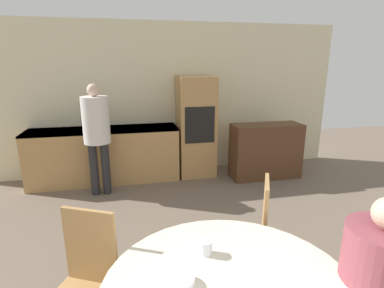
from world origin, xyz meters
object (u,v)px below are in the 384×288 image
at_px(oven_unit, 196,127).
at_px(chair_far_right, 253,229).
at_px(chair_far_left, 86,277).
at_px(cup, 206,247).
at_px(sideboard, 266,151).
at_px(bowl_centre, 178,282).
at_px(person_standing, 97,128).

relative_size(oven_unit, chair_far_right, 1.70).
bearing_deg(chair_far_left, cup, 10.74).
bearing_deg(sideboard, chair_far_left, -133.71).
relative_size(sideboard, bowl_centre, 6.62).
bearing_deg(cup, oven_unit, 77.92).
bearing_deg(chair_far_left, bowl_centre, -13.15).
xyz_separation_m(chair_far_left, person_standing, (-0.11, 2.61, 0.46)).
height_order(person_standing, bowl_centre, person_standing).
bearing_deg(oven_unit, chair_far_right, -93.11).
relative_size(chair_far_right, person_standing, 0.61).
distance_m(chair_far_left, chair_far_right, 1.36).
distance_m(oven_unit, person_standing, 1.69).
height_order(oven_unit, chair_far_left, oven_unit).
height_order(oven_unit, person_standing, oven_unit).
distance_m(person_standing, cup, 2.96).
distance_m(sideboard, chair_far_left, 3.78).
bearing_deg(bowl_centre, chair_far_right, 44.32).
bearing_deg(person_standing, cup, -72.82).
bearing_deg(chair_far_left, sideboard, 72.57).
bearing_deg(person_standing, chair_far_left, -87.59).
height_order(chair_far_left, person_standing, person_standing).
height_order(chair_far_right, cup, chair_far_right).
bearing_deg(sideboard, oven_unit, 160.00).
distance_m(sideboard, cup, 3.50).
distance_m(sideboard, chair_far_right, 2.74).
xyz_separation_m(chair_far_right, cup, (-0.56, -0.52, 0.26)).
distance_m(chair_far_right, person_standing, 2.75).
xyz_separation_m(oven_unit, bowl_centre, (-0.93, -3.60, -0.07)).
height_order(oven_unit, chair_far_right, oven_unit).
bearing_deg(person_standing, oven_unit, 18.68).
relative_size(chair_far_left, person_standing, 0.61).
bearing_deg(oven_unit, person_standing, -161.32).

